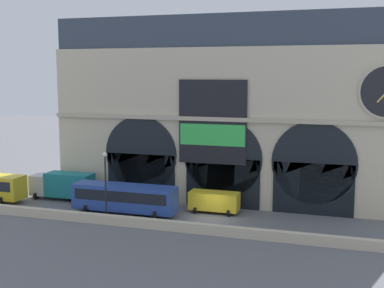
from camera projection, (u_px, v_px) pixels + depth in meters
name	position (u px, v px, depth m)	size (l,w,h in m)	color
ground_plane	(210.00, 220.00, 50.00)	(200.00, 200.00, 0.00)	slate
quay_parapet_wall	(197.00, 228.00, 45.78)	(90.00, 0.70, 0.92)	beige
station_building	(230.00, 112.00, 55.97)	(40.21, 6.12, 20.79)	beige
box_truck_west	(63.00, 185.00, 57.89)	(7.50, 2.91, 3.12)	#ADB2B7
bus_midwest	(124.00, 198.00, 51.68)	(11.00, 3.25, 3.10)	#28479E
van_center	(214.00, 201.00, 52.42)	(5.20, 2.48, 2.20)	gold
street_lamp_quayside	(105.00, 178.00, 48.85)	(0.44, 0.44, 6.90)	black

